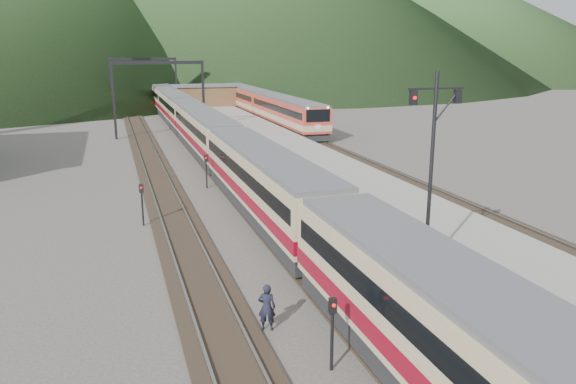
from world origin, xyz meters
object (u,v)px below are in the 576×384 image
object	(u,v)px
main_train	(205,132)
second_train	(246,98)
signal_mast	(432,153)
worker	(267,307)

from	to	relation	value
main_train	second_train	bearing A→B (deg)	70.72
signal_mast	worker	size ratio (longest dim) A/B	4.55
main_train	second_train	world-z (taller)	second_train
worker	signal_mast	bearing A→B (deg)	-150.02
second_train	worker	size ratio (longest dim) A/B	37.85
main_train	signal_mast	size ratio (longest dim) A/B	13.52
worker	second_train	bearing A→B (deg)	-81.90
main_train	worker	distance (m)	33.21
signal_mast	main_train	bearing A→B (deg)	95.63
main_train	signal_mast	world-z (taller)	signal_mast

